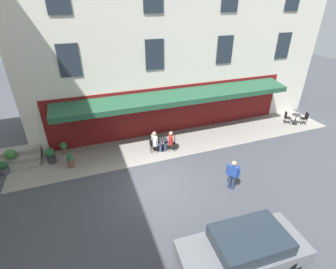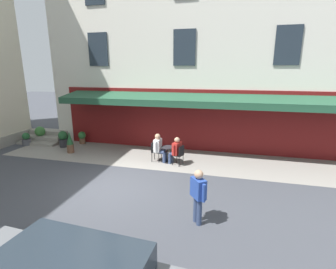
% 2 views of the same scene
% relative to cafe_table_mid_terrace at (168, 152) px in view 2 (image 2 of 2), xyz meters
% --- Properties ---
extents(ground_plane, '(70.00, 70.00, 0.00)m').
position_rel_cafe_table_mid_terrace_xyz_m(ground_plane, '(1.37, 2.84, -0.49)').
color(ground_plane, '#42444C').
extents(sidewalk_cafe_terrace, '(20.50, 3.20, 0.01)m').
position_rel_cafe_table_mid_terrace_xyz_m(sidewalk_cafe_terrace, '(-1.88, -0.56, -0.49)').
color(sidewalk_cafe_terrace, gray).
rests_on(sidewalk_cafe_terrace, ground_plane).
extents(cafe_building_facade, '(20.00, 10.70, 15.00)m').
position_rel_cafe_table_mid_terrace_xyz_m(cafe_building_facade, '(-2.63, -6.65, 7.00)').
color(cafe_building_facade, silver).
rests_on(cafe_building_facade, ground_plane).
extents(back_alley_steps, '(2.40, 1.75, 0.60)m').
position_rel_cafe_table_mid_terrace_xyz_m(back_alley_steps, '(7.97, -1.76, -0.25)').
color(back_alley_steps, gray).
rests_on(back_alley_steps, ground_plane).
extents(cafe_table_mid_terrace, '(0.60, 0.60, 0.75)m').
position_rel_cafe_table_mid_terrace_xyz_m(cafe_table_mid_terrace, '(0.00, 0.00, 0.00)').
color(cafe_table_mid_terrace, black).
rests_on(cafe_table_mid_terrace, ground_plane).
extents(cafe_chair_black_corner_right, '(0.52, 0.52, 0.91)m').
position_rel_cafe_table_mid_terrace_xyz_m(cafe_chair_black_corner_right, '(-0.59, 0.22, 0.06)').
color(cafe_chair_black_corner_right, black).
rests_on(cafe_chair_black_corner_right, ground_plane).
extents(cafe_chair_black_by_window, '(0.42, 0.42, 0.91)m').
position_rel_cafe_table_mid_terrace_xyz_m(cafe_chair_black_by_window, '(0.63, -0.04, 0.06)').
color(cafe_chair_black_by_window, black).
rests_on(cafe_chair_black_by_window, ground_plane).
extents(seated_patron_in_red, '(0.60, 0.61, 1.28)m').
position_rel_cafe_table_mid_terrace_xyz_m(seated_patron_in_red, '(-0.39, 0.15, 0.20)').
color(seated_patron_in_red, navy).
rests_on(seated_patron_in_red, ground_plane).
extents(seated_companion_in_white, '(0.58, 0.68, 1.33)m').
position_rel_cafe_table_mid_terrace_xyz_m(seated_companion_in_white, '(0.42, -0.03, 0.22)').
color(seated_companion_in_white, navy).
rests_on(seated_companion_in_white, ground_plane).
extents(walking_pedestrian_in_blue, '(0.48, 0.53, 1.58)m').
position_rel_cafe_table_mid_terrace_xyz_m(walking_pedestrian_in_blue, '(-1.95, 4.37, 0.43)').
color(walking_pedestrian_in_blue, navy).
rests_on(walking_pedestrian_in_blue, ground_plane).
extents(potted_plant_mid_terrace, '(0.35, 0.35, 1.12)m').
position_rel_cafe_table_mid_terrace_xyz_m(potted_plant_mid_terrace, '(5.21, -0.13, 0.05)').
color(potted_plant_mid_terrace, brown).
rests_on(potted_plant_mid_terrace, ground_plane).
extents(potted_plant_entrance_left, '(0.58, 0.58, 0.91)m').
position_rel_cafe_table_mid_terrace_xyz_m(potted_plant_entrance_left, '(8.21, -1.53, 0.02)').
color(potted_plant_entrance_left, '#4C4C51').
rests_on(potted_plant_entrance_left, ground_plane).
extents(potted_plant_under_sign, '(0.42, 0.42, 0.71)m').
position_rel_cafe_table_mid_terrace_xyz_m(potted_plant_under_sign, '(5.54, -1.73, -0.10)').
color(potted_plant_under_sign, brown).
rests_on(potted_plant_under_sign, ground_plane).
extents(potted_plant_by_steps, '(0.49, 0.49, 0.89)m').
position_rel_cafe_table_mid_terrace_xyz_m(potted_plant_by_steps, '(6.20, -0.93, -0.02)').
color(potted_plant_by_steps, '#2D2D33').
rests_on(potted_plant_by_steps, ground_plane).
extents(potted_plant_entrance_right, '(0.48, 0.48, 0.72)m').
position_rel_cafe_table_mid_terrace_xyz_m(potted_plant_entrance_right, '(8.46, -0.72, -0.16)').
color(potted_plant_entrance_right, '#4C4C51').
rests_on(potted_plant_entrance_right, ground_plane).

